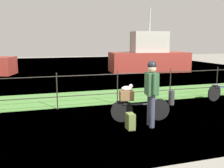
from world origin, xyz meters
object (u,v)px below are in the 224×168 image
Objects in this scene: mooring_bollard at (171,98)px; bicycle_parked at (223,91)px; backpack_on_paving at (130,121)px; moored_boat_mid at (149,57)px; terrier_dog at (127,88)px; wooden_crate at (126,95)px; bicycle_main at (140,110)px; cyclist_person at (151,88)px.

mooring_bollard is 0.31× the size of bicycle_parked.
backpack_on_paving is 12.26m from moored_boat_mid.
terrier_dog is at bearing 167.28° from backpack_on_paving.
backpack_on_paving is 4.86m from bicycle_parked.
moored_boat_mid is at bearing 62.03° from terrier_dog.
moored_boat_mid reaches higher than wooden_crate.
backpack_on_paving is at bearing -132.21° from bicycle_main.
cyclist_person is 0.99m from backpack_on_paving.
bicycle_main is 1.03× the size of bicycle_parked.
bicycle_main is at bearing 138.16° from backpack_on_paving.
terrier_dog reaches higher than bicycle_main.
cyclist_person is at bearing -132.06° from mooring_bollard.
backpack_on_paving is at bearing -174.63° from cyclist_person.
terrier_dog is at bearing 171.32° from bicycle_main.
wooden_crate is at bearing 169.69° from backpack_on_paving.
bicycle_main is 4.22m from bicycle_parked.
mooring_bollard is (1.65, 1.83, -0.76)m from cyclist_person.
cyclist_person is at bearing -77.80° from bicycle_main.
backpack_on_paving is 0.25× the size of bicycle_parked.
terrier_dog is (-0.34, 0.05, 0.60)m from bicycle_main.
mooring_bollard is at bearing -110.57° from moored_boat_mid.
bicycle_parked is (3.96, 1.45, 0.00)m from bicycle_main.
backpack_on_paving is at bearing -139.80° from mooring_bollard.
bicycle_main is at bearing -8.68° from terrier_dog.
wooden_crate is 0.73× the size of mooring_bollard.
bicycle_main is 0.70m from terrier_dog.
terrier_dog is at bearing -8.68° from wooden_crate.
bicycle_main is 0.72m from backpack_on_paving.
moored_boat_mid reaches higher than mooring_bollard.
mooring_bollard is at bearing 47.94° from cyclist_person.
bicycle_parked reaches higher than bicycle_main.
moored_boat_mid reaches higher than backpack_on_paving.
wooden_crate reaches higher than bicycle_parked.
cyclist_person is at bearing -114.91° from moored_boat_mid.
backpack_on_paving is at bearing -117.26° from moored_boat_mid.
terrier_dog is at bearing -148.05° from mooring_bollard.
bicycle_parked is at bearing 20.17° from bicycle_main.
terrier_dog is at bearing -161.95° from bicycle_parked.
terrier_dog is 0.81× the size of backpack_on_paving.
cyclist_person is at bearing -48.36° from wooden_crate.
bicycle_main is at bearing -142.22° from mooring_bollard.
cyclist_person is (0.47, -0.53, 0.28)m from wooden_crate.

